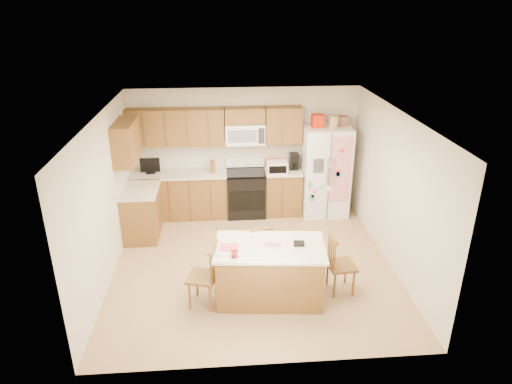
{
  "coord_description": "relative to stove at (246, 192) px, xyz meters",
  "views": [
    {
      "loc": [
        -0.46,
        -6.46,
        4.07
      ],
      "look_at": [
        0.08,
        0.35,
        1.15
      ],
      "focal_mm": 32.0,
      "sensor_mm": 36.0,
      "label": 1
    }
  ],
  "objects": [
    {
      "name": "room_shell",
      "position": [
        0.0,
        -1.94,
        0.97
      ],
      "size": [
        4.6,
        4.6,
        2.52
      ],
      "color": "beige",
      "rests_on": "ground"
    },
    {
      "name": "refrigerator",
      "position": [
        1.57,
        -0.06,
        0.45
      ],
      "size": [
        0.9,
        0.79,
        2.04
      ],
      "color": "white",
      "rests_on": "ground"
    },
    {
      "name": "windsor_chair_back",
      "position": [
        0.07,
        -2.23,
        -0.06
      ],
      "size": [
        0.45,
        0.43,
        0.87
      ],
      "color": "brown",
      "rests_on": "ground"
    },
    {
      "name": "windsor_chair_left",
      "position": [
        -0.76,
        -2.93,
        -0.02
      ],
      "size": [
        0.49,
        0.5,
        0.96
      ],
      "color": "brown",
      "rests_on": "ground"
    },
    {
      "name": "ground",
      "position": [
        0.0,
        -1.94,
        -0.47
      ],
      "size": [
        4.5,
        4.5,
        0.0
      ],
      "primitive_type": "plane",
      "color": "#987251",
      "rests_on": "ground"
    },
    {
      "name": "cabinetry",
      "position": [
        -0.98,
        -0.15,
        0.44
      ],
      "size": [
        3.36,
        1.56,
        2.15
      ],
      "color": "brown",
      "rests_on": "ground"
    },
    {
      "name": "island",
      "position": [
        0.17,
        -2.84,
        -0.04
      ],
      "size": [
        1.63,
        1.05,
        0.94
      ],
      "color": "brown",
      "rests_on": "ground"
    },
    {
      "name": "windsor_chair_right",
      "position": [
        1.22,
        -2.77,
        -0.03
      ],
      "size": [
        0.42,
        0.44,
        0.94
      ],
      "color": "brown",
      "rests_on": "ground"
    },
    {
      "name": "stove",
      "position": [
        0.0,
        0.0,
        0.0
      ],
      "size": [
        0.76,
        0.65,
        1.13
      ],
      "color": "black",
      "rests_on": "ground"
    }
  ]
}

